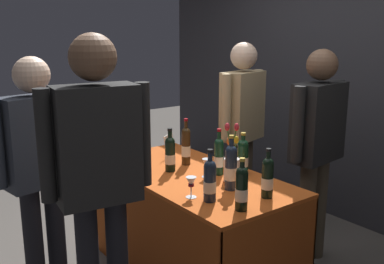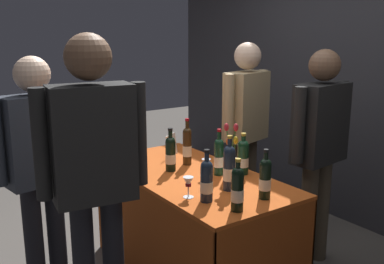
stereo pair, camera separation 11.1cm
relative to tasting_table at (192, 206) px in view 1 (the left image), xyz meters
name	(u,v)px [view 1 (the left image)]	position (x,y,z in m)	size (l,w,h in m)	color
back_partition	(351,61)	(0.00, 1.78, 0.94)	(5.16, 0.12, 2.96)	#2D2D33
tasting_table	(192,206)	(0.00, 0.00, 0.00)	(1.54, 0.78, 0.77)	#B74C19
featured_wine_bottle	(219,156)	(0.12, 0.14, 0.37)	(0.07, 0.07, 0.32)	black
display_bottle_0	(243,156)	(0.20, 0.29, 0.36)	(0.08, 0.08, 0.29)	black
display_bottle_1	(268,177)	(0.62, 0.10, 0.37)	(0.07, 0.07, 0.30)	black
display_bottle_2	(170,153)	(-0.15, -0.08, 0.37)	(0.07, 0.07, 0.31)	black
display_bottle_3	(186,145)	(-0.21, 0.10, 0.38)	(0.07, 0.07, 0.35)	#38230F
display_bottle_4	(210,180)	(0.46, -0.21, 0.37)	(0.08, 0.08, 0.31)	#192333
display_bottle_5	(242,188)	(0.66, -0.15, 0.37)	(0.07, 0.07, 0.30)	black
display_bottle_6	(231,167)	(0.39, 0.01, 0.39)	(0.08, 0.08, 0.35)	#192333
wine_glass_near_vendor	(137,150)	(-0.45, -0.18, 0.34)	(0.07, 0.07, 0.14)	silver
wine_glass_mid	(191,183)	(0.35, -0.27, 0.33)	(0.06, 0.06, 0.13)	silver
wine_glass_near_taster	(207,165)	(0.11, 0.04, 0.33)	(0.07, 0.07, 0.13)	silver
flower_vase	(232,165)	(0.27, 0.12, 0.34)	(0.10, 0.10, 0.39)	silver
brochure_stand	(169,145)	(-0.47, 0.13, 0.32)	(0.16, 0.01, 0.17)	silver
vendor_presenter	(242,121)	(-0.38, 0.82, 0.45)	(0.30, 0.56, 1.65)	#4C4233
vendor_assistant	(317,138)	(0.38, 0.87, 0.44)	(0.26, 0.61, 1.62)	#4C4233
taster_foreground_right	(98,167)	(0.29, -0.82, 0.52)	(0.27, 0.59, 1.74)	black
taster_foreground_left	(39,161)	(-0.35, -0.94, 0.42)	(0.27, 0.57, 1.60)	black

